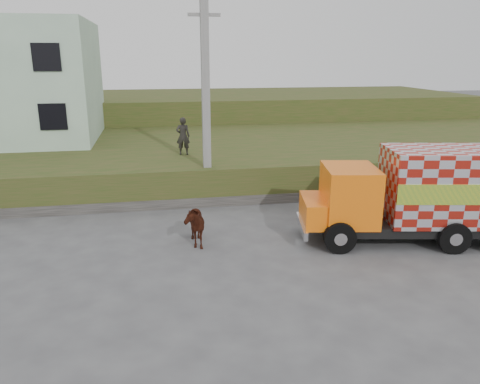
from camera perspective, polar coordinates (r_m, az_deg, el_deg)
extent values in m
plane|color=#474749|center=(14.99, 1.94, -6.33)|extent=(120.00, 120.00, 0.00)
cube|color=#2D4617|center=(24.23, -3.09, 4.33)|extent=(40.00, 12.00, 1.50)
cube|color=#2D4617|center=(35.89, -5.62, 9.40)|extent=(40.00, 12.00, 3.00)
cube|color=#595651|center=(18.59, -6.86, -1.24)|extent=(16.00, 0.50, 0.40)
cube|color=gray|center=(18.31, -4.18, 10.72)|extent=(0.30, 0.30, 8.00)
cube|color=gray|center=(18.28, -4.40, 20.75)|extent=(1.20, 0.12, 0.12)
cube|color=black|center=(16.08, 20.35, -3.60)|extent=(6.27, 3.01, 0.31)
cube|color=orange|center=(15.18, 13.17, -0.29)|extent=(1.94, 2.29, 1.77)
cube|color=orange|center=(15.14, 9.29, -2.21)|extent=(1.21, 1.99, 0.80)
cube|color=silver|center=(16.12, 24.34, 0.78)|extent=(4.39, 2.83, 2.30)
cube|color=yellow|center=(15.18, 25.94, -0.32)|extent=(4.01, 0.78, 0.62)
cube|color=yellow|center=(17.07, 22.92, 1.75)|extent=(4.01, 0.78, 0.62)
cube|color=silver|center=(15.25, 7.56, -4.11)|extent=(0.50, 2.02, 0.27)
cylinder|color=black|center=(14.49, 12.07, -5.46)|extent=(1.01, 0.48, 0.97)
cylinder|color=black|center=(16.36, 10.65, -2.83)|extent=(1.01, 0.48, 0.97)
cylinder|color=black|center=(15.57, 24.63, -5.09)|extent=(1.01, 0.48, 0.97)
cylinder|color=black|center=(17.32, 21.96, -2.68)|extent=(1.01, 0.48, 0.97)
cylinder|color=black|center=(17.89, 26.17, -2.60)|extent=(1.01, 0.48, 0.97)
imported|color=#311B0C|center=(14.85, -5.83, -3.82)|extent=(0.86, 1.67, 1.37)
imported|color=#2D2A28|center=(21.03, -6.96, 6.78)|extent=(0.65, 0.47, 1.67)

